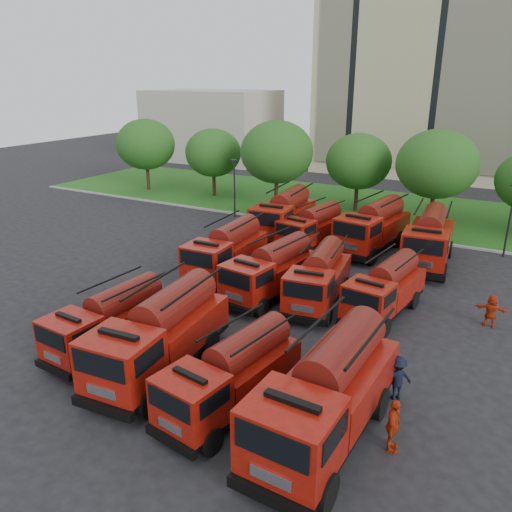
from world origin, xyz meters
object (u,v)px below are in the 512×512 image
at_px(fire_truck_3, 327,393).
at_px(fire_truck_9, 313,228).
at_px(fire_truck_2, 232,374).
at_px(firefighter_2, 390,450).
at_px(fire_truck_6, 319,277).
at_px(fire_truck_7, 385,289).
at_px(firefighter_3, 395,398).
at_px(firefighter_5, 488,326).
at_px(firefighter_4, 241,301).
at_px(fire_truck_0, 110,320).
at_px(fire_truck_10, 373,227).
at_px(firefighter_1, 149,405).
at_px(fire_truck_11, 429,239).
at_px(fire_truck_4, 227,250).
at_px(firefighter_0, 220,408).
at_px(fire_truck_5, 271,270).
at_px(fire_truck_8, 284,215).
at_px(fire_truck_1, 161,334).

bearing_deg(fire_truck_3, fire_truck_9, 116.38).
bearing_deg(fire_truck_2, firefighter_2, 14.58).
distance_m(fire_truck_6, fire_truck_7, 3.58).
relative_size(firefighter_3, firefighter_5, 1.07).
xyz_separation_m(fire_truck_6, firefighter_4, (-3.88, -1.86, -1.54)).
relative_size(fire_truck_0, fire_truck_10, 0.80).
relative_size(firefighter_1, firefighter_4, 1.04).
xyz_separation_m(firefighter_3, firefighter_5, (2.66, 8.32, 0.00)).
xyz_separation_m(fire_truck_2, fire_truck_6, (-0.65, 10.26, 0.07)).
height_order(fire_truck_9, firefighter_3, fire_truck_9).
bearing_deg(fire_truck_11, fire_truck_4, -147.77).
bearing_deg(fire_truck_11, fire_truck_9, 178.71).
bearing_deg(firefighter_1, fire_truck_3, 37.14).
distance_m(fire_truck_4, firefighter_0, 13.70).
bearing_deg(fire_truck_7, fire_truck_6, -165.34).
bearing_deg(fire_truck_5, fire_truck_0, -105.58).
bearing_deg(fire_truck_10, fire_truck_8, -169.30).
height_order(fire_truck_5, firefighter_1, fire_truck_5).
bearing_deg(firefighter_0, fire_truck_5, 90.47).
bearing_deg(fire_truck_6, fire_truck_9, 106.87).
relative_size(firefighter_0, firefighter_1, 0.97).
distance_m(fire_truck_0, firefighter_3, 12.83).
height_order(fire_truck_0, firefighter_2, fire_truck_0).
relative_size(fire_truck_7, firefighter_4, 3.87).
relative_size(fire_truck_4, firefighter_5, 4.23).
xyz_separation_m(fire_truck_8, firefighter_4, (3.05, -11.85, -1.81)).
bearing_deg(fire_truck_1, firefighter_2, -5.39).
relative_size(fire_truck_11, firefighter_4, 4.66).
height_order(fire_truck_2, fire_truck_6, fire_truck_6).
bearing_deg(fire_truck_8, firefighter_4, -79.91).
relative_size(fire_truck_8, firefighter_1, 4.52).
bearing_deg(fire_truck_0, firefighter_5, 39.35).
xyz_separation_m(fire_truck_1, fire_truck_9, (-0.72, 18.27, -0.24)).
distance_m(fire_truck_8, firefighter_0, 21.83).
distance_m(fire_truck_3, fire_truck_5, 12.06).
bearing_deg(fire_truck_6, firefighter_0, -96.33).
bearing_deg(firefighter_0, fire_truck_11, 63.06).
relative_size(fire_truck_0, fire_truck_11, 0.81).
relative_size(fire_truck_9, firefighter_1, 3.86).
relative_size(fire_truck_4, fire_truck_10, 0.89).
height_order(fire_truck_1, fire_truck_3, fire_truck_3).
distance_m(firefighter_2, firefighter_5, 11.49).
xyz_separation_m(fire_truck_5, fire_truck_6, (2.76, 0.37, -0.04)).
height_order(fire_truck_9, firefighter_2, fire_truck_9).
distance_m(fire_truck_2, fire_truck_9, 19.59).
bearing_deg(firefighter_3, fire_truck_1, -20.26).
height_order(fire_truck_1, fire_truck_5, fire_truck_1).
distance_m(fire_truck_1, fire_truck_11, 20.15).
height_order(fire_truck_1, fire_truck_4, fire_truck_1).
distance_m(fire_truck_0, fire_truck_4, 10.33).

